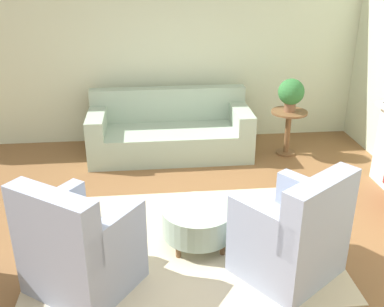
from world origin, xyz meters
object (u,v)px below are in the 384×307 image
Objects in this scene: armchair_left at (78,249)px; armchair_right at (294,236)px; potted_plant_on_side_table at (291,93)px; ottoman_table at (198,221)px; couch at (170,133)px; side_table at (288,125)px.

armchair_left is 1.88m from armchair_right.
armchair_right is at bearing -106.04° from potted_plant_on_side_table.
potted_plant_on_side_table reaches higher than armchair_right.
armchair_left is 1.23m from ottoman_table.
couch is 1.72m from side_table.
armchair_left is 3.82m from potted_plant_on_side_table.
couch is at bearing 107.75° from armchair_right.
armchair_right is (1.88, -0.00, 0.00)m from armchair_left.
armchair_left is 1.54× the size of ottoman_table.
side_table is (0.78, 2.70, 0.04)m from armchair_right.
side_table is at bearing 73.96° from armchair_right.
armchair_left is 1.00× the size of armchair_right.
armchair_left is at bearing -134.51° from side_table.
side_table is at bearing 45.49° from armchair_left.
ottoman_table is at bearing -126.17° from potted_plant_on_side_table.
armchair_left is at bearing -134.51° from potted_plant_on_side_table.
armchair_right is at bearing -72.25° from couch.
armchair_left is 3.78m from side_table.
ottoman_table is at bearing 144.67° from armchair_right.
side_table reaches higher than ottoman_table.
potted_plant_on_side_table reaches higher than couch.
couch reaches higher than ottoman_table.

